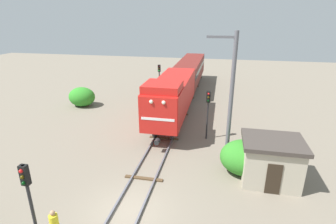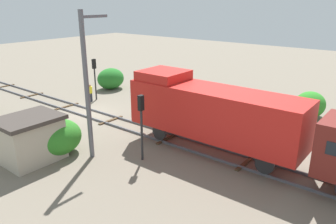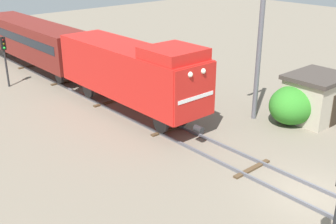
# 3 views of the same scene
# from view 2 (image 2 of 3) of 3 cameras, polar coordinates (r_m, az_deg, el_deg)

# --- Properties ---
(ground_plane) EXTENTS (104.89, 104.89, 0.00)m
(ground_plane) POSITION_cam_2_polar(r_m,az_deg,el_deg) (28.65, -13.84, -0.24)
(ground_plane) COLOR #756B5B
(railway_track) EXTENTS (2.40, 69.92, 0.16)m
(railway_track) POSITION_cam_2_polar(r_m,az_deg,el_deg) (28.62, -13.86, -0.10)
(railway_track) COLOR #595960
(railway_track) RESTS_ON ground
(locomotive) EXTENTS (2.90, 11.60, 4.60)m
(locomotive) POSITION_cam_2_polar(r_m,az_deg,el_deg) (20.04, 7.42, 0.28)
(locomotive) COLOR red
(locomotive) RESTS_ON railway_track
(traffic_signal_near) EXTENTS (0.32, 0.34, 3.93)m
(traffic_signal_near) POSITION_cam_2_polar(r_m,az_deg,el_deg) (31.86, -12.70, 6.88)
(traffic_signal_near) COLOR #262628
(traffic_signal_near) RESTS_ON ground
(traffic_signal_mid) EXTENTS (0.32, 0.34, 4.03)m
(traffic_signal_mid) POSITION_cam_2_polar(r_m,az_deg,el_deg) (18.92, -4.70, -0.64)
(traffic_signal_mid) COLOR #262628
(traffic_signal_mid) RESTS_ON ground
(worker_near_track) EXTENTS (0.38, 0.38, 1.70)m
(worker_near_track) POSITION_cam_2_polar(r_m,az_deg,el_deg) (31.64, -13.38, 3.49)
(worker_near_track) COLOR #262B38
(worker_near_track) RESTS_ON ground
(catenary_mast) EXTENTS (1.94, 0.28, 8.67)m
(catenary_mast) POSITION_cam_2_polar(r_m,az_deg,el_deg) (19.35, -13.89, 4.80)
(catenary_mast) COLOR #595960
(catenary_mast) RESTS_ON ground
(relay_hut) EXTENTS (3.50, 2.90, 2.74)m
(relay_hut) POSITION_cam_2_polar(r_m,az_deg,el_deg) (20.95, -22.82, -4.30)
(relay_hut) COLOR #B2A893
(relay_hut) RESTS_ON ground
(bush_mid) EXTENTS (3.07, 2.51, 2.23)m
(bush_mid) POSITION_cam_2_polar(r_m,az_deg,el_deg) (21.29, -18.67, -4.23)
(bush_mid) COLOR #308126
(bush_mid) RESTS_ON ground
(bush_far) EXTENTS (3.07, 2.51, 2.23)m
(bush_far) POSITION_cam_2_polar(r_m,az_deg,el_deg) (35.98, -9.95, 5.75)
(bush_far) COLOR #247126
(bush_far) RESTS_ON ground
(bush_back) EXTENTS (2.92, 2.39, 2.13)m
(bush_back) POSITION_cam_2_polar(r_m,az_deg,el_deg) (29.04, 23.47, 1.18)
(bush_back) COLOR #2E8626
(bush_back) RESTS_ON ground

